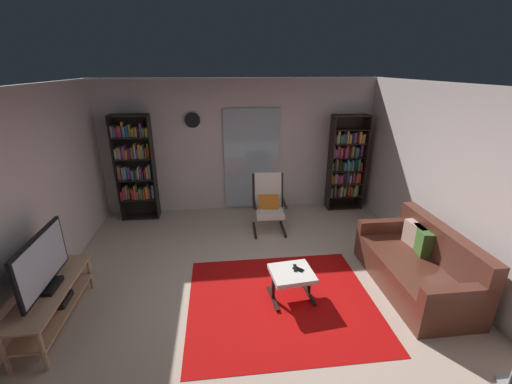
{
  "coord_description": "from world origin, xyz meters",
  "views": [
    {
      "loc": [
        -0.41,
        -3.53,
        2.81
      ],
      "look_at": [
        0.12,
        1.02,
        1.04
      ],
      "focal_mm": 23.12,
      "sensor_mm": 36.0,
      "label": 1
    }
  ],
  "objects_px": {
    "lounge_armchair": "(269,201)",
    "television": "(43,264)",
    "tv_stand": "(53,300)",
    "wall_clock": "(192,120)",
    "bookshelf_near_tv": "(135,166)",
    "leather_sofa": "(418,266)",
    "cell_phone": "(298,269)",
    "ottoman": "(292,276)",
    "bookshelf_near_sofa": "(346,164)",
    "tv_remote": "(295,268)"
  },
  "relations": [
    {
      "from": "bookshelf_near_tv",
      "to": "ottoman",
      "type": "xyz_separation_m",
      "value": [
        2.42,
        -2.74,
        -0.73
      ]
    },
    {
      "from": "tv_stand",
      "to": "wall_clock",
      "type": "height_order",
      "value": "wall_clock"
    },
    {
      "from": "tv_stand",
      "to": "bookshelf_near_tv",
      "type": "distance_m",
      "value": 2.99
    },
    {
      "from": "leather_sofa",
      "to": "ottoman",
      "type": "bearing_deg",
      "value": -178.42
    },
    {
      "from": "bookshelf_near_sofa",
      "to": "lounge_armchair",
      "type": "relative_size",
      "value": 1.89
    },
    {
      "from": "ottoman",
      "to": "cell_phone",
      "type": "bearing_deg",
      "value": 21.52
    },
    {
      "from": "tv_stand",
      "to": "lounge_armchair",
      "type": "height_order",
      "value": "lounge_armchair"
    },
    {
      "from": "tv_stand",
      "to": "cell_phone",
      "type": "bearing_deg",
      "value": 3.44
    },
    {
      "from": "leather_sofa",
      "to": "cell_phone",
      "type": "relative_size",
      "value": 12.76
    },
    {
      "from": "bookshelf_near_sofa",
      "to": "lounge_armchair",
      "type": "bearing_deg",
      "value": -155.35
    },
    {
      "from": "bookshelf_near_sofa",
      "to": "cell_phone",
      "type": "bearing_deg",
      "value": -120.68
    },
    {
      "from": "tv_stand",
      "to": "bookshelf_near_tv",
      "type": "xyz_separation_m",
      "value": [
        0.36,
        2.87,
        0.72
      ]
    },
    {
      "from": "lounge_armchair",
      "to": "tv_remote",
      "type": "distance_m",
      "value": 1.91
    },
    {
      "from": "leather_sofa",
      "to": "cell_phone",
      "type": "bearing_deg",
      "value": -179.55
    },
    {
      "from": "ottoman",
      "to": "wall_clock",
      "type": "height_order",
      "value": "wall_clock"
    },
    {
      "from": "leather_sofa",
      "to": "ottoman",
      "type": "distance_m",
      "value": 1.72
    },
    {
      "from": "ottoman",
      "to": "television",
      "type": "bearing_deg",
      "value": -176.93
    },
    {
      "from": "television",
      "to": "ottoman",
      "type": "height_order",
      "value": "television"
    },
    {
      "from": "bookshelf_near_tv",
      "to": "lounge_armchair",
      "type": "xyz_separation_m",
      "value": [
        2.42,
        -0.77,
        -0.52
      ]
    },
    {
      "from": "leather_sofa",
      "to": "ottoman",
      "type": "height_order",
      "value": "leather_sofa"
    },
    {
      "from": "lounge_armchair",
      "to": "television",
      "type": "bearing_deg",
      "value": -142.8
    },
    {
      "from": "tv_stand",
      "to": "leather_sofa",
      "type": "bearing_deg",
      "value": 2.36
    },
    {
      "from": "bookshelf_near_tv",
      "to": "leather_sofa",
      "type": "xyz_separation_m",
      "value": [
        4.15,
        -2.69,
        -0.75
      ]
    },
    {
      "from": "tv_remote",
      "to": "wall_clock",
      "type": "distance_m",
      "value": 3.5
    },
    {
      "from": "bookshelf_near_tv",
      "to": "lounge_armchair",
      "type": "bearing_deg",
      "value": -17.64
    },
    {
      "from": "cell_phone",
      "to": "bookshelf_near_sofa",
      "type": "bearing_deg",
      "value": 16.16
    },
    {
      "from": "wall_clock",
      "to": "bookshelf_near_sofa",
      "type": "bearing_deg",
      "value": -3.67
    },
    {
      "from": "ottoman",
      "to": "leather_sofa",
      "type": "bearing_deg",
      "value": 1.58
    },
    {
      "from": "bookshelf_near_tv",
      "to": "tv_stand",
      "type": "bearing_deg",
      "value": -97.21
    },
    {
      "from": "bookshelf_near_sofa",
      "to": "ottoman",
      "type": "distance_m",
      "value": 3.28
    },
    {
      "from": "bookshelf_near_sofa",
      "to": "tv_remote",
      "type": "bearing_deg",
      "value": -121.48
    },
    {
      "from": "cell_phone",
      "to": "television",
      "type": "bearing_deg",
      "value": 140.52
    },
    {
      "from": "tv_stand",
      "to": "wall_clock",
      "type": "xyz_separation_m",
      "value": [
        1.47,
        3.07,
        1.52
      ]
    },
    {
      "from": "cell_phone",
      "to": "wall_clock",
      "type": "xyz_separation_m",
      "value": [
        -1.41,
        2.9,
        1.45
      ]
    },
    {
      "from": "leather_sofa",
      "to": "bookshelf_near_sofa",
      "type": "bearing_deg",
      "value": 90.61
    },
    {
      "from": "television",
      "to": "lounge_armchair",
      "type": "height_order",
      "value": "television"
    },
    {
      "from": "leather_sofa",
      "to": "television",
      "type": "bearing_deg",
      "value": -177.5
    },
    {
      "from": "ottoman",
      "to": "cell_phone",
      "type": "relative_size",
      "value": 4.05
    },
    {
      "from": "lounge_armchair",
      "to": "tv_remote",
      "type": "relative_size",
      "value": 7.1
    },
    {
      "from": "bookshelf_near_tv",
      "to": "tv_remote",
      "type": "bearing_deg",
      "value": -47.2
    },
    {
      "from": "bookshelf_near_tv",
      "to": "leather_sofa",
      "type": "bearing_deg",
      "value": -32.95
    },
    {
      "from": "bookshelf_near_tv",
      "to": "cell_phone",
      "type": "xyz_separation_m",
      "value": [
        2.51,
        -2.7,
        -0.66
      ]
    },
    {
      "from": "ottoman",
      "to": "tv_stand",
      "type": "bearing_deg",
      "value": -177.16
    },
    {
      "from": "tv_stand",
      "to": "cell_phone",
      "type": "distance_m",
      "value": 2.88
    },
    {
      "from": "wall_clock",
      "to": "lounge_armchair",
      "type": "bearing_deg",
      "value": -36.31
    },
    {
      "from": "television",
      "to": "ottoman",
      "type": "relative_size",
      "value": 1.79
    },
    {
      "from": "tv_stand",
      "to": "television",
      "type": "height_order",
      "value": "television"
    },
    {
      "from": "bookshelf_near_tv",
      "to": "leather_sofa",
      "type": "relative_size",
      "value": 1.12
    },
    {
      "from": "tv_stand",
      "to": "ottoman",
      "type": "xyz_separation_m",
      "value": [
        2.79,
        0.14,
        -0.01
      ]
    },
    {
      "from": "bookshelf_near_tv",
      "to": "tv_remote",
      "type": "xyz_separation_m",
      "value": [
        2.48,
        -2.67,
        -0.65
      ]
    }
  ]
}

